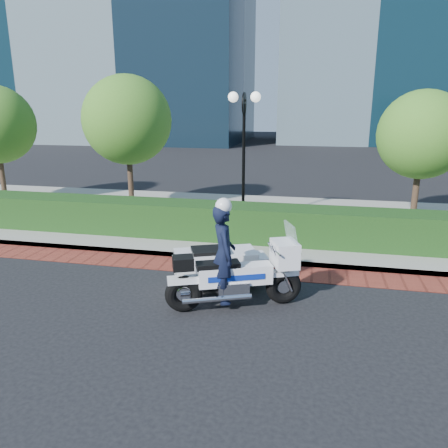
% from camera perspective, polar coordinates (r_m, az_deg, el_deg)
% --- Properties ---
extents(ground, '(120.00, 120.00, 0.00)m').
position_cam_1_polar(ground, '(10.00, -8.44, -8.22)').
color(ground, black).
rests_on(ground, ground).
extents(brick_strip, '(60.00, 1.00, 0.01)m').
position_cam_1_polar(brick_strip, '(11.31, -5.79, -5.27)').
color(brick_strip, maroon).
rests_on(brick_strip, ground).
extents(sidewalk, '(60.00, 8.00, 0.15)m').
position_cam_1_polar(sidewalk, '(15.43, -0.68, 0.69)').
color(sidewalk, gray).
rests_on(sidewalk, ground).
extents(hedge_main, '(18.00, 1.20, 1.00)m').
position_cam_1_polar(hedge_main, '(13.04, -3.04, 0.54)').
color(hedge_main, black).
rests_on(hedge_main, sidewalk).
extents(lamppost, '(1.02, 0.70, 4.21)m').
position_cam_1_polar(lamppost, '(13.99, 2.61, 11.15)').
color(lamppost, black).
rests_on(lamppost, sidewalk).
extents(tree_b, '(3.20, 3.20, 4.89)m').
position_cam_1_polar(tree_b, '(16.55, -12.53, 13.10)').
color(tree_b, '#332319').
rests_on(tree_b, sidewalk).
extents(tree_c, '(2.80, 2.80, 4.30)m').
position_cam_1_polar(tree_c, '(15.41, 24.47, 10.54)').
color(tree_c, '#332319').
rests_on(tree_c, sidewalk).
extents(tower_far_left, '(16.00, 14.00, 34.00)m').
position_cam_1_polar(tower_far_left, '(68.52, -25.64, 24.87)').
color(tower_far_left, black).
rests_on(tower_far_left, ground).
extents(police_motorcycle, '(2.89, 2.16, 2.27)m').
position_cam_1_polar(police_motorcycle, '(9.05, 0.18, -5.33)').
color(police_motorcycle, black).
rests_on(police_motorcycle, ground).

